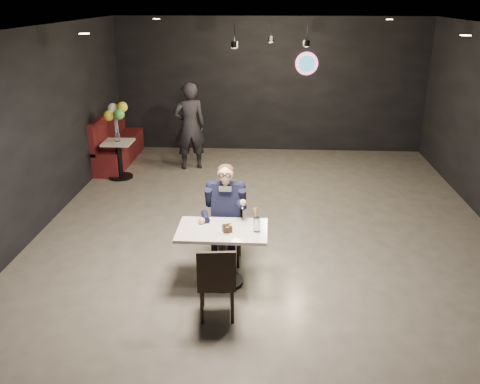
# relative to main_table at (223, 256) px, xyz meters

# --- Properties ---
(floor) EXTENTS (9.00, 9.00, 0.00)m
(floor) POSITION_rel_main_table_xyz_m (0.55, 1.53, -0.38)
(floor) COLOR slate
(floor) RESTS_ON ground
(wall_sign) EXTENTS (0.50, 0.06, 0.50)m
(wall_sign) POSITION_rel_main_table_xyz_m (1.35, 6.00, 1.62)
(wall_sign) COLOR pink
(wall_sign) RESTS_ON floor
(pendant_lights) EXTENTS (1.40, 1.20, 0.36)m
(pendant_lights) POSITION_rel_main_table_xyz_m (0.55, 3.53, 2.51)
(pendant_lights) COLOR black
(pendant_lights) RESTS_ON floor
(main_table) EXTENTS (1.10, 0.70, 0.75)m
(main_table) POSITION_rel_main_table_xyz_m (0.00, 0.00, 0.00)
(main_table) COLOR silver
(main_table) RESTS_ON floor
(chair_far) EXTENTS (0.42, 0.46, 0.92)m
(chair_far) POSITION_rel_main_table_xyz_m (0.00, 0.55, 0.09)
(chair_far) COLOR black
(chair_far) RESTS_ON floor
(chair_near) EXTENTS (0.46, 0.50, 0.92)m
(chair_near) POSITION_rel_main_table_xyz_m (0.00, -0.70, 0.09)
(chair_near) COLOR black
(chair_near) RESTS_ON floor
(seated_man) EXTENTS (0.60, 0.80, 1.44)m
(seated_man) POSITION_rel_main_table_xyz_m (0.00, 0.55, 0.34)
(seated_man) COLOR black
(seated_man) RESTS_ON floor
(dessert_plate) EXTENTS (0.20, 0.20, 0.01)m
(dessert_plate) POSITION_rel_main_table_xyz_m (0.05, -0.06, 0.38)
(dessert_plate) COLOR white
(dessert_plate) RESTS_ON main_table
(cake_slice) EXTENTS (0.13, 0.12, 0.08)m
(cake_slice) POSITION_rel_main_table_xyz_m (0.07, -0.09, 0.43)
(cake_slice) COLOR black
(cake_slice) RESTS_ON dessert_plate
(mint_leaf) EXTENTS (0.06, 0.04, 0.01)m
(mint_leaf) POSITION_rel_main_table_xyz_m (0.07, -0.14, 0.47)
(mint_leaf) COLOR #3B912F
(mint_leaf) RESTS_ON cake_slice
(sundae_glass) EXTENTS (0.08, 0.08, 0.18)m
(sundae_glass) POSITION_rel_main_table_xyz_m (0.42, -0.04, 0.47)
(sundae_glass) COLOR silver
(sundae_glass) RESTS_ON main_table
(wafer_cone) EXTENTS (0.07, 0.07, 0.12)m
(wafer_cone) POSITION_rel_main_table_xyz_m (0.41, -0.04, 0.62)
(wafer_cone) COLOR tan
(wafer_cone) RESTS_ON sundae_glass
(booth_bench) EXTENTS (0.55, 2.19, 1.10)m
(booth_bench) POSITION_rel_main_table_xyz_m (-2.70, 4.84, 0.17)
(booth_bench) COLOR #4F1111
(booth_bench) RESTS_ON floor
(side_table) EXTENTS (0.55, 0.55, 0.69)m
(side_table) POSITION_rel_main_table_xyz_m (-2.40, 3.84, -0.03)
(side_table) COLOR silver
(side_table) RESTS_ON floor
(balloon_vase) EXTENTS (0.11, 0.11, 0.16)m
(balloon_vase) POSITION_rel_main_table_xyz_m (-2.40, 3.84, 0.45)
(balloon_vase) COLOR silver
(balloon_vase) RESTS_ON side_table
(balloon_bunch) EXTENTS (0.37, 0.37, 0.61)m
(balloon_bunch) POSITION_rel_main_table_xyz_m (-2.40, 3.84, 0.83)
(balloon_bunch) COLOR yellow
(balloon_bunch) RESTS_ON balloon_vase
(passerby) EXTENTS (0.76, 0.61, 1.80)m
(passerby) POSITION_rel_main_table_xyz_m (-1.09, 4.53, 0.53)
(passerby) COLOR black
(passerby) RESTS_ON floor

